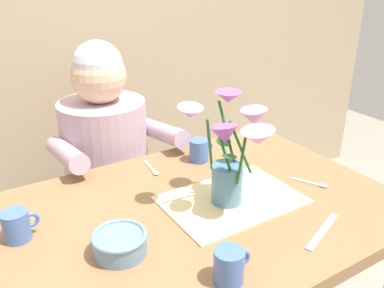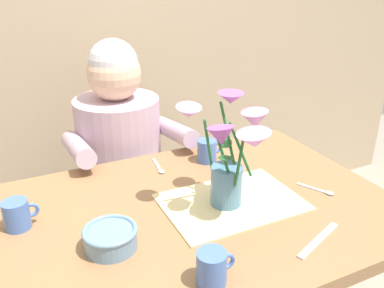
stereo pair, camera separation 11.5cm
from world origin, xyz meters
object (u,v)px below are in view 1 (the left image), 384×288
object	(u,v)px
flower_vase	(232,151)
tea_cup	(199,150)
coffee_cup	(229,266)
ceramic_bowl	(120,243)
dinner_knife	(322,232)
ceramic_mug	(17,225)
seated_person	(109,179)

from	to	relation	value
flower_vase	tea_cup	xyz separation A→B (m)	(0.08, 0.29, -0.13)
coffee_cup	tea_cup	distance (m)	0.61
ceramic_bowl	tea_cup	xyz separation A→B (m)	(0.44, 0.33, 0.01)
dinner_knife	ceramic_mug	bearing A→B (deg)	128.42
seated_person	flower_vase	distance (m)	0.75
ceramic_bowl	dinner_knife	distance (m)	0.52
dinner_knife	coffee_cup	distance (m)	0.32
dinner_knife	tea_cup	world-z (taller)	tea_cup
ceramic_bowl	dinner_knife	bearing A→B (deg)	-22.90
ceramic_mug	coffee_cup	distance (m)	0.55
coffee_cup	seated_person	bearing A→B (deg)	86.54
coffee_cup	ceramic_bowl	bearing A→B (deg)	127.87
coffee_cup	tea_cup	world-z (taller)	same
ceramic_mug	coffee_cup	xyz separation A→B (m)	(0.37, -0.41, 0.00)
ceramic_mug	tea_cup	bearing A→B (deg)	12.26
dinner_knife	flower_vase	bearing A→B (deg)	95.85
seated_person	tea_cup	world-z (taller)	seated_person
seated_person	ceramic_mug	xyz separation A→B (m)	(-0.42, -0.50, 0.22)
flower_vase	ceramic_bowl	size ratio (longest dim) A/B	2.34
dinner_knife	coffee_cup	xyz separation A→B (m)	(-0.31, -0.01, 0.04)
seated_person	ceramic_mug	world-z (taller)	seated_person
dinner_knife	coffee_cup	world-z (taller)	coffee_cup
dinner_knife	ceramic_mug	xyz separation A→B (m)	(-0.68, 0.39, 0.04)
flower_vase	tea_cup	world-z (taller)	flower_vase
flower_vase	ceramic_bowl	distance (m)	0.39
ceramic_bowl	coffee_cup	distance (m)	0.27
dinner_knife	ceramic_bowl	bearing A→B (deg)	135.57
seated_person	dinner_knife	bearing A→B (deg)	-74.27
ceramic_mug	tea_cup	size ratio (longest dim) A/B	1.00
ceramic_bowl	tea_cup	distance (m)	0.55
seated_person	dinner_knife	distance (m)	0.94
flower_vase	tea_cup	size ratio (longest dim) A/B	3.42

